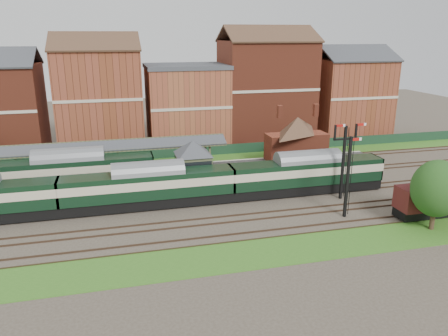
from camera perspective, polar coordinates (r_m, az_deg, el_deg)
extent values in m
plane|color=#473D33|center=(46.81, 0.40, -4.23)|extent=(160.00, 160.00, 0.00)
cube|color=#2D6619|center=(61.61, -3.35, 1.08)|extent=(90.00, 4.50, 0.06)
cube|color=#2D6619|center=(36.36, 5.25, -10.87)|extent=(90.00, 5.00, 0.06)
cube|color=#193823|center=(63.31, -3.71, 2.19)|extent=(90.00, 0.12, 1.50)
cube|color=#2D2D2D|center=(54.83, -7.24, -0.57)|extent=(55.00, 3.40, 1.00)
cube|color=#6C7B57|center=(48.78, -3.98, -1.87)|extent=(3.40, 3.20, 2.40)
cube|color=#46492D|center=(48.11, -4.03, 0.61)|extent=(3.60, 3.40, 2.00)
pyramid|color=#383A3F|center=(47.63, -4.07, 2.68)|extent=(5.40, 5.40, 1.60)
cube|color=brown|center=(50.74, 4.95, -1.25)|extent=(3.00, 2.40, 2.20)
cube|color=#4C3323|center=(49.72, 5.23, 0.11)|extent=(3.20, 1.34, 0.79)
cube|color=#4C3323|center=(50.89, 4.75, 0.52)|extent=(3.20, 1.34, 0.79)
cube|color=brown|center=(58.57, 9.41, 2.78)|extent=(8.00, 3.00, 3.50)
pyramid|color=#4C3323|center=(57.94, 9.55, 5.51)|extent=(8.10, 8.10, 2.20)
cube|color=brown|center=(56.89, 7.25, 5.91)|extent=(0.60, 0.60, 1.60)
cube|color=brown|center=(58.88, 11.82, 6.06)|extent=(0.60, 0.60, 1.60)
cube|color=#46492D|center=(53.76, -25.42, -0.05)|extent=(0.22, 0.22, 3.40)
cube|color=#46492D|center=(56.22, -2.43, 2.34)|extent=(0.22, 0.22, 3.40)
cube|color=#383A3F|center=(52.48, -13.80, 2.91)|extent=(26.00, 1.99, 0.90)
cube|color=#383A3F|center=(54.32, -13.83, 3.39)|extent=(26.00, 1.99, 0.90)
cube|color=#46492D|center=(53.31, -13.84, 3.55)|extent=(26.00, 0.20, 0.20)
cube|color=black|center=(47.69, 15.29, 0.63)|extent=(0.25, 0.25, 8.00)
cube|color=black|center=(47.04, 15.53, 3.67)|extent=(2.60, 0.18, 0.18)
cube|color=#B2140F|center=(46.42, 14.97, 5.37)|extent=(1.10, 0.08, 0.25)
cube|color=#B2140F|center=(47.63, 17.52, 5.45)|extent=(1.10, 0.08, 0.25)
cube|color=black|center=(43.01, 15.84, -1.21)|extent=(0.25, 0.25, 8.00)
cube|color=#B2140F|center=(42.31, 16.90, 3.61)|extent=(1.10, 0.08, 0.25)
cube|color=brown|center=(67.88, -15.91, 8.41)|extent=(12.00, 10.00, 15.00)
cube|color=brown|center=(68.96, -4.88, 7.87)|extent=(12.00, 10.00, 12.00)
cube|color=brown|center=(71.91, 5.50, 9.85)|extent=(14.00, 10.00, 16.00)
cube|color=brown|center=(78.39, 15.98, 8.77)|extent=(12.00, 10.00, 13.00)
cube|color=black|center=(45.33, -9.68, -4.28)|extent=(17.29, 2.42, 1.06)
cube|color=black|center=(44.72, -9.79, -2.16)|extent=(17.29, 2.69, 2.50)
cube|color=beige|center=(44.62, -9.81, -1.80)|extent=(17.31, 2.73, 0.86)
cube|color=slate|center=(44.29, -9.88, -0.46)|extent=(17.29, 2.69, 0.58)
cube|color=black|center=(49.52, 10.68, -2.47)|extent=(17.29, 2.42, 1.06)
cube|color=black|center=(48.96, 10.79, -0.51)|extent=(17.29, 2.69, 2.50)
cube|color=beige|center=(48.87, 10.81, -0.17)|extent=(17.31, 2.73, 0.86)
cube|color=slate|center=(48.56, 10.88, 1.06)|extent=(17.29, 2.69, 0.58)
cube|color=black|center=(51.61, -19.26, -2.31)|extent=(18.18, 2.55, 1.11)
cube|color=black|center=(51.05, -19.46, -0.33)|extent=(18.18, 2.83, 2.63)
cube|color=beige|center=(50.96, -19.50, 0.00)|extent=(18.20, 2.87, 0.91)
cube|color=slate|center=(50.66, -19.62, 1.25)|extent=(18.18, 2.83, 0.61)
cube|color=black|center=(46.63, 24.57, -5.20)|extent=(5.48, 2.02, 0.82)
cube|color=#481418|center=(46.12, 24.80, -3.47)|extent=(5.48, 2.38, 2.19)
cube|color=gray|center=(45.74, 24.99, -2.05)|extent=(5.48, 2.38, 0.40)
cylinder|color=#382619|center=(43.76, 25.66, -5.44)|extent=(0.44, 0.44, 3.06)
ellipsoid|color=#134519|center=(42.95, 26.08, -2.41)|extent=(4.49, 4.49, 5.17)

